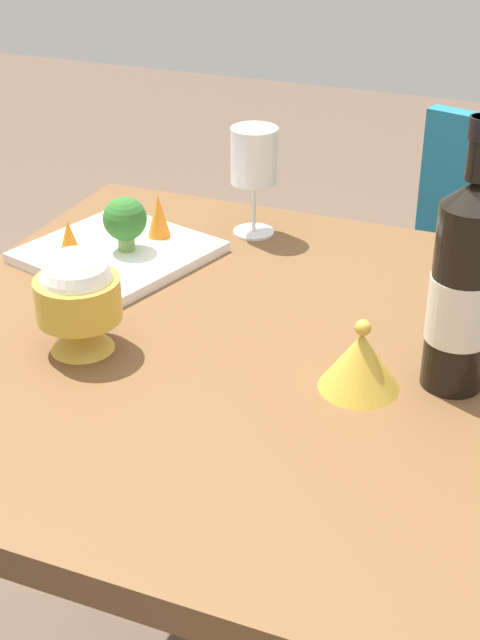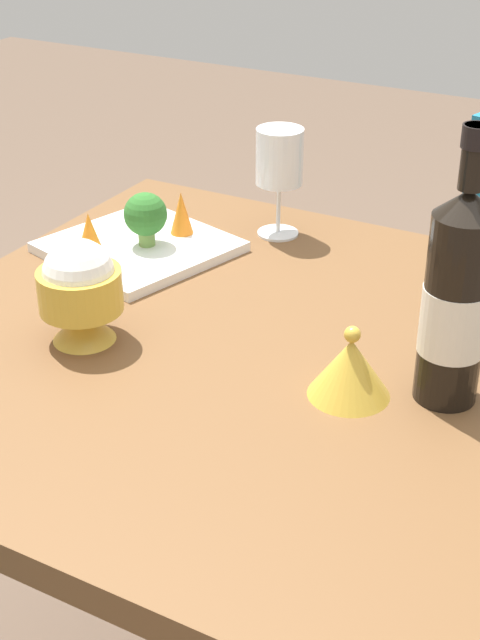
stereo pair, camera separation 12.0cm
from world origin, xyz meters
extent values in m
cube|color=brown|center=(0.00, 0.00, 0.72)|extent=(0.90, 0.90, 0.04)
cylinder|color=brown|center=(-0.39, -0.39, 0.35)|extent=(0.05, 0.05, 0.70)
cylinder|color=black|center=(-0.81, 0.11, 0.21)|extent=(0.03, 0.03, 0.43)
cylinder|color=black|center=(0.00, 0.28, 0.86)|extent=(0.07, 0.07, 0.23)
cone|color=black|center=(0.00, 0.28, 0.99)|extent=(0.07, 0.07, 0.03)
cylinder|color=black|center=(0.00, 0.28, 1.04)|extent=(0.03, 0.03, 0.07)
cylinder|color=black|center=(0.00, 0.28, 1.06)|extent=(0.03, 0.03, 0.02)
cylinder|color=silver|center=(0.00, 0.28, 0.84)|extent=(0.08, 0.08, 0.08)
cylinder|color=white|center=(-0.34, -0.11, 0.74)|extent=(0.07, 0.07, 0.00)
cylinder|color=white|center=(-0.34, -0.11, 0.79)|extent=(0.01, 0.01, 0.08)
cylinder|color=white|center=(-0.34, -0.11, 0.87)|extent=(0.08, 0.08, 0.09)
cone|color=gold|center=(0.10, -0.18, 0.76)|extent=(0.08, 0.08, 0.04)
cylinder|color=gold|center=(0.10, -0.18, 0.81)|extent=(0.11, 0.11, 0.05)
sphere|color=white|center=(0.10, -0.18, 0.83)|extent=(0.09, 0.09, 0.09)
cone|color=gold|center=(0.05, 0.18, 0.78)|extent=(0.10, 0.10, 0.07)
sphere|color=gold|center=(0.05, 0.18, 0.82)|extent=(0.02, 0.02, 0.02)
cube|color=white|center=(-0.17, -0.28, 0.75)|extent=(0.31, 0.31, 0.02)
cylinder|color=#729E4C|center=(-0.17, -0.26, 0.77)|extent=(0.03, 0.03, 0.03)
sphere|color=#2D6B28|center=(-0.17, -0.26, 0.81)|extent=(0.07, 0.07, 0.07)
cone|color=orange|center=(-0.23, -0.24, 0.79)|extent=(0.04, 0.04, 0.07)
cone|color=orange|center=(-0.10, -0.32, 0.79)|extent=(0.04, 0.04, 0.06)
camera|label=1|loc=(0.98, 0.40, 1.35)|focal=51.70mm
camera|label=2|loc=(0.92, 0.51, 1.35)|focal=51.70mm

